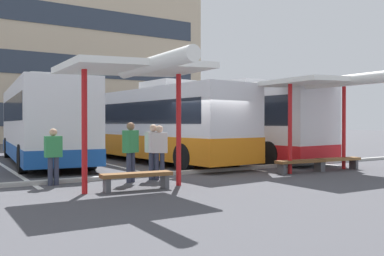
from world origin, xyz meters
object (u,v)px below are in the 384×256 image
object	(u,v)px
waiting_shelter_1	(324,84)
bench_2	(338,161)
coach_bus_2	(220,122)
waiting_passenger_3	(159,148)
waiting_shelter_0	(138,71)
coach_bus_1	(149,126)
waiting_passenger_1	(131,147)
bench_1	(301,163)
waiting_passenger_0	(153,148)
waiting_passenger_2	(53,153)
coach_bus_0	(43,123)
bench_0	(137,177)

from	to	relation	value
waiting_shelter_1	bench_2	xyz separation A→B (m)	(0.90, 0.15, -2.75)
coach_bus_2	waiting_passenger_3	bearing A→B (deg)	-137.84
coach_bus_2	waiting_shelter_0	bearing A→B (deg)	-136.69
coach_bus_1	waiting_passenger_1	xyz separation A→B (m)	(-3.50, -6.02, -0.58)
waiting_shelter_0	bench_1	distance (m)	6.96
waiting_passenger_0	bench_1	bearing A→B (deg)	-12.59
bench_1	waiting_passenger_3	world-z (taller)	waiting_passenger_3
waiting_shelter_1	waiting_passenger_0	xyz separation A→B (m)	(-6.02, 1.39, -2.11)
bench_1	waiting_passenger_0	world-z (taller)	waiting_passenger_0
coach_bus_2	waiting_passenger_2	world-z (taller)	coach_bus_2
coach_bus_2	waiting_passenger_3	xyz separation A→B (m)	(-6.40, -5.80, -0.81)
coach_bus_0	waiting_passenger_2	distance (m)	7.15
waiting_shelter_0	coach_bus_0	bearing A→B (deg)	92.72
coach_bus_0	waiting_shelter_1	bearing A→B (deg)	-48.68
bench_2	waiting_passenger_2	xyz separation A→B (m)	(-9.81, 1.62, 0.56)
coach_bus_1	waiting_passenger_0	distance (m)	6.44
bench_0	waiting_shelter_0	bearing A→B (deg)	-90.00
bench_0	waiting_passenger_1	xyz separation A→B (m)	(0.43, 1.40, 0.68)
coach_bus_0	bench_1	world-z (taller)	coach_bus_0
waiting_passenger_1	bench_1	bearing A→B (deg)	-9.06
coach_bus_0	waiting_passenger_3	xyz separation A→B (m)	(1.82, -7.55, -0.78)
coach_bus_2	waiting_passenger_1	bearing A→B (deg)	-141.62
waiting_passenger_0	waiting_passenger_3	xyz separation A→B (m)	(0.13, -0.16, -0.02)
coach_bus_1	waiting_passenger_0	world-z (taller)	coach_bus_1
coach_bus_0	waiting_passenger_1	distance (m)	7.66
waiting_shelter_1	bench_2	bearing A→B (deg)	9.64
waiting_shelter_1	bench_2	distance (m)	2.90
waiting_shelter_1	bench_2	size ratio (longest dim) A/B	2.41
bench_0	bench_2	bearing A→B (deg)	2.51
coach_bus_1	waiting_passenger_2	size ratio (longest dim) A/B	7.69
bench_0	waiting_passenger_2	distance (m)	2.62
bench_1	bench_2	distance (m)	1.80
waiting_shelter_0	waiting_passenger_0	xyz separation A→B (m)	(1.26, 1.71, -2.08)
waiting_passenger_0	waiting_passenger_3	bearing A→B (deg)	-51.79
coach_bus_1	waiting_passenger_3	size ratio (longest dim) A/B	7.32
coach_bus_2	waiting_passenger_2	size ratio (longest dim) A/B	7.77
coach_bus_0	bench_0	xyz separation A→B (m)	(0.43, -8.98, -1.39)
coach_bus_0	waiting_shelter_0	distance (m)	9.20
coach_bus_0	coach_bus_1	bearing A→B (deg)	-19.62
coach_bus_2	bench_2	bearing A→B (deg)	-86.77
waiting_passenger_0	waiting_passenger_2	xyz separation A→B (m)	(-2.89, 0.38, -0.08)
bench_2	waiting_passenger_1	size ratio (longest dim) A/B	1.12
waiting_shelter_1	waiting_passenger_3	distance (m)	6.39
bench_0	waiting_shelter_1	world-z (taller)	waiting_shelter_1
bench_1	coach_bus_1	bearing A→B (deg)	109.37
coach_bus_0	bench_1	size ratio (longest dim) A/B	5.45
coach_bus_1	waiting_passenger_1	bearing A→B (deg)	-120.15
bench_2	waiting_passenger_1	xyz separation A→B (m)	(-7.75, 1.04, 0.68)
coach_bus_1	bench_1	distance (m)	7.50
bench_2	coach_bus_1	bearing A→B (deg)	121.03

